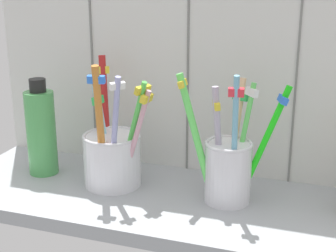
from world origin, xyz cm
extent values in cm
cube|color=#9EA3A8|center=(0.00, 0.00, 1.00)|extent=(64.00, 22.00, 2.00)
cube|color=silver|center=(0.00, 12.00, 22.50)|extent=(64.00, 2.00, 45.00)
cube|color=gray|center=(-16.00, 10.90, 22.50)|extent=(0.30, 0.20, 45.00)
cube|color=gray|center=(0.00, 10.90, 22.50)|extent=(0.30, 0.20, 45.00)
cube|color=gray|center=(16.00, 10.90, 22.50)|extent=(0.30, 0.20, 45.00)
cylinder|color=white|center=(-8.65, 1.59, 5.78)|extent=(8.40, 8.40, 7.57)
torus|color=silver|center=(-8.65, 1.59, 9.57)|extent=(8.48, 8.48, 0.50)
cylinder|color=#55D352|center=(-5.09, 0.60, 10.42)|extent=(5.98, 3.06, 16.27)
cube|color=yellow|center=(-3.04, -0.26, 17.25)|extent=(1.87, 2.74, 1.25)
cylinder|color=#9D9FD5|center=(-6.73, -1.52, 10.92)|extent=(3.92, 3.67, 17.22)
cube|color=white|center=(-5.58, -2.57, 18.17)|extent=(1.99, 2.08, 1.04)
cylinder|color=#C7782F|center=(-8.77, -1.63, 11.55)|extent=(1.62, 3.60, 18.44)
cube|color=blue|center=(-8.61, -2.55, 18.80)|extent=(2.48, 1.29, 1.12)
cylinder|color=#95D2EC|center=(-10.36, 2.34, 9.53)|extent=(3.25, 1.56, 14.42)
cube|color=green|center=(-11.02, 2.45, 14.50)|extent=(1.15, 2.22, 1.23)
cylinder|color=#DAA0B2|center=(-4.35, -0.20, 9.83)|extent=(5.31, 1.22, 15.07)
cube|color=yellow|center=(-2.51, -0.38, 16.13)|extent=(1.33, 2.45, 1.24)
cylinder|color=#B21F1F|center=(-11.37, 5.44, 11.28)|extent=(3.67, 5.12, 18.01)
cube|color=yellow|center=(-12.17, 6.76, 18.00)|extent=(2.13, 1.78, 1.24)
cylinder|color=silver|center=(8.65, 1.59, 6.19)|extent=(6.36, 6.36, 8.38)
torus|color=silver|center=(8.65, 1.59, 10.38)|extent=(6.54, 6.54, 0.50)
cylinder|color=#6DAECA|center=(9.81, -0.69, 11.43)|extent=(1.14, 3.11, 18.16)
cube|color=#E5333F|center=(9.93, -1.51, 18.31)|extent=(2.04, 1.10, 1.14)
cylinder|color=#64EA62|center=(4.38, 0.58, 11.04)|extent=(5.84, 1.10, 17.55)
cube|color=yellow|center=(2.38, 0.53, 18.39)|extent=(0.88, 2.43, 1.03)
cylinder|color=#F3C193|center=(8.93, 4.00, 10.51)|extent=(2.19, 4.06, 16.39)
cube|color=green|center=(9.27, 4.95, 16.09)|extent=(2.29, 1.53, 1.11)
cylinder|color=#B6ABC2|center=(7.35, 0.94, 10.34)|extent=(2.40, 1.68, 15.96)
cube|color=yellow|center=(6.95, 0.77, 15.79)|extent=(1.64, 2.51, 0.96)
cylinder|color=#64DC61|center=(10.15, 3.04, 10.41)|extent=(3.08, 2.77, 16.13)
cube|color=white|center=(10.99, 3.76, 17.15)|extent=(2.09, 2.23, 1.17)
cylinder|color=#1BE817|center=(13.04, 2.69, 10.39)|extent=(6.65, 3.13, 16.28)
cube|color=blue|center=(15.11, 3.45, 16.57)|extent=(1.82, 2.64, 1.12)
cylinder|color=#4DA657|center=(-20.78, 2.18, 8.51)|extent=(4.50, 4.50, 13.02)
cylinder|color=black|center=(-20.78, 2.18, 16.02)|extent=(2.48, 2.48, 2.00)
camera|label=1|loc=(21.72, -62.24, 33.67)|focal=54.89mm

